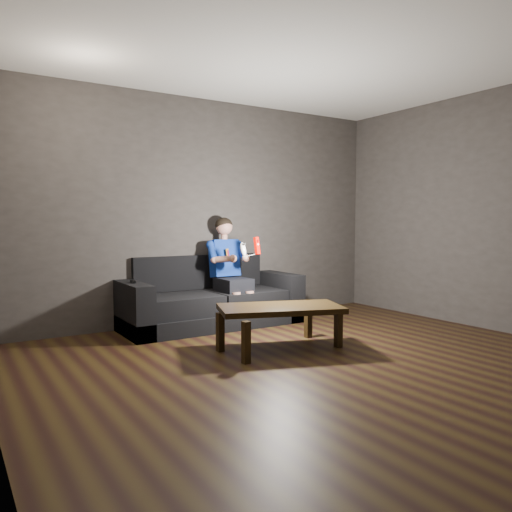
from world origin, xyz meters
TOP-DOWN VIEW (x-y plane):
  - floor at (0.00, 0.00)m, footprint 5.00×5.00m
  - back_wall at (0.00, 2.50)m, footprint 5.00×0.04m
  - ceiling at (0.00, 0.00)m, footprint 5.00×5.00m
  - sofa at (-0.08, 2.21)m, footprint 2.11×0.91m
  - child at (0.16, 2.17)m, footprint 0.50×0.61m
  - wii_remote_red at (0.25, 1.69)m, footprint 0.06×0.08m
  - nunchuk_white at (0.08, 1.70)m, footprint 0.09×0.11m
  - wii_remote_black at (-1.03, 2.13)m, footprint 0.05×0.15m
  - coffee_table at (-0.01, 0.85)m, footprint 1.28×0.93m

SIDE VIEW (x-z plane):
  - floor at x=0.00m, z-range 0.00..0.00m
  - sofa at x=-0.08m, z-range -0.14..0.67m
  - coffee_table at x=-0.01m, z-range 0.15..0.57m
  - wii_remote_black at x=-1.03m, z-range 0.57..0.60m
  - child at x=0.16m, z-range 0.12..1.34m
  - nunchuk_white at x=0.08m, z-range 0.84..1.00m
  - wii_remote_red at x=0.25m, z-range 0.85..1.05m
  - back_wall at x=0.00m, z-range 0.00..2.70m
  - ceiling at x=0.00m, z-range 2.69..2.71m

